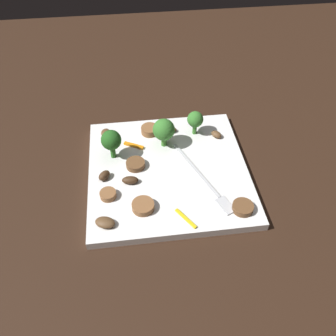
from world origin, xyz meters
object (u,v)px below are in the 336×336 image
at_px(broccoli_floret_1, 111,141).
at_px(sausage_slice_3, 243,207).
at_px(pepper_strip_1, 186,219).
at_px(mushroom_5, 105,222).
at_px(sausage_slice_0, 108,195).
at_px(mushroom_3, 130,180).
at_px(fork, 205,181).
at_px(broccoli_floret_0, 162,130).
at_px(broccoli_floret_2, 195,120).
at_px(plate, 168,171).
at_px(pepper_strip_2, 134,145).
at_px(mushroom_1, 216,134).
at_px(sausage_slice_1, 136,164).
at_px(sausage_slice_4, 150,130).
at_px(sausage_slice_2, 143,206).
at_px(mushroom_2, 104,175).
at_px(mushroom_0, 169,130).
at_px(mushroom_4, 105,133).

height_order(broccoli_floret_1, sausage_slice_3, broccoli_floret_1).
bearing_deg(pepper_strip_1, mushroom_5, -92.40).
distance_m(sausage_slice_0, mushroom_3, 0.05).
height_order(broccoli_floret_1, mushroom_5, broccoli_floret_1).
relative_size(fork, pepper_strip_1, 3.79).
height_order(broccoli_floret_0, broccoli_floret_2, broccoli_floret_0).
xyz_separation_m(plate, sausage_slice_3, (0.10, 0.11, 0.01)).
distance_m(broccoli_floret_1, pepper_strip_2, 0.06).
relative_size(broccoli_floret_1, mushroom_3, 2.08).
bearing_deg(mushroom_1, mushroom_5, -49.86).
distance_m(broccoli_floret_0, broccoli_floret_1, 0.09).
distance_m(broccoli_floret_0, mushroom_3, 0.11).
bearing_deg(sausage_slice_1, mushroom_3, -16.67).
xyz_separation_m(sausage_slice_4, mushroom_5, (0.21, -0.09, -0.00)).
xyz_separation_m(sausage_slice_1, pepper_strip_2, (-0.05, -0.00, -0.00)).
distance_m(broccoli_floret_1, mushroom_3, 0.08).
relative_size(fork, broccoli_floret_2, 3.48).
relative_size(broccoli_floret_0, sausage_slice_0, 2.14).
distance_m(broccoli_floret_2, sausage_slice_3, 0.20).
distance_m(sausage_slice_2, sausage_slice_4, 0.18).
bearing_deg(pepper_strip_2, mushroom_2, -36.02).
height_order(mushroom_3, pepper_strip_1, mushroom_3).
bearing_deg(fork, sausage_slice_2, -90.92).
xyz_separation_m(broccoli_floret_1, mushroom_0, (-0.06, 0.11, -0.03)).
distance_m(sausage_slice_2, mushroom_3, 0.06).
bearing_deg(plate, broccoli_floret_0, -176.78).
bearing_deg(mushroom_0, sausage_slice_4, -92.08).
bearing_deg(broccoli_floret_1, fork, 61.70).
distance_m(sausage_slice_4, mushroom_1, 0.13).
xyz_separation_m(fork, mushroom_2, (-0.03, -0.17, 0.01)).
relative_size(broccoli_floret_2, mushroom_0, 1.76).
xyz_separation_m(sausage_slice_4, mushroom_2, (0.11, -0.09, 0.00)).
bearing_deg(sausage_slice_3, sausage_slice_2, -98.08).
xyz_separation_m(sausage_slice_2, mushroom_3, (-0.06, -0.02, 0.00)).
relative_size(broccoli_floret_0, sausage_slice_3, 1.70).
relative_size(mushroom_2, pepper_strip_1, 0.51).
bearing_deg(sausage_slice_3, pepper_strip_1, -85.49).
relative_size(sausage_slice_1, mushroom_3, 1.20).
xyz_separation_m(broccoli_floret_2, mushroom_3, (0.11, -0.13, -0.03)).
relative_size(plate, mushroom_2, 11.90).
distance_m(sausage_slice_2, mushroom_4, 0.20).
height_order(broccoli_floret_2, mushroom_2, broccoli_floret_2).
height_order(broccoli_floret_1, mushroom_2, broccoli_floret_1).
bearing_deg(sausage_slice_1, pepper_strip_1, 29.44).
distance_m(sausage_slice_3, mushroom_4, 0.30).
distance_m(broccoli_floret_0, pepper_strip_1, 0.18).
bearing_deg(sausage_slice_3, sausage_slice_0, -104.14).
height_order(broccoli_floret_2, sausage_slice_4, broccoli_floret_2).
bearing_deg(pepper_strip_2, sausage_slice_0, -22.57).
bearing_deg(mushroom_2, mushroom_4, 179.12).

